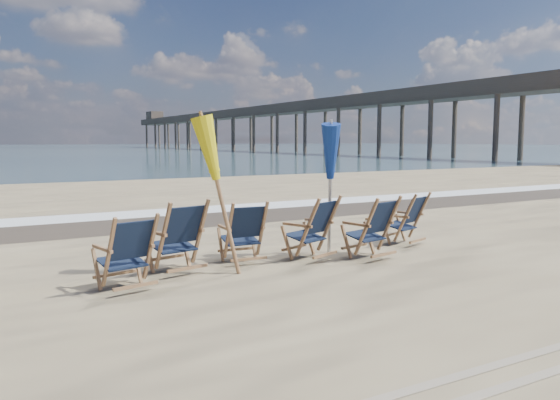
% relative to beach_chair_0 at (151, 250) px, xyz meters
% --- Properties ---
extents(surf_foam, '(200.00, 1.40, 0.01)m').
position_rel_beach_chair_0_xyz_m(surf_foam, '(2.22, 6.84, -0.47)').
color(surf_foam, silver).
rests_on(surf_foam, ground).
extents(wet_sand_strip, '(200.00, 2.60, 0.00)m').
position_rel_beach_chair_0_xyz_m(wet_sand_strip, '(2.22, 5.34, -0.47)').
color(wet_sand_strip, '#42362A').
rests_on(wet_sand_strip, ground).
extents(beach_chair_0, '(0.73, 0.79, 0.95)m').
position_rel_beach_chair_0_xyz_m(beach_chair_0, '(0.00, 0.00, 0.00)').
color(beach_chair_0, black).
rests_on(beach_chair_0, ground).
extents(beach_chair_1, '(0.79, 0.85, 1.02)m').
position_rel_beach_chair_0_xyz_m(beach_chair_1, '(0.85, 0.54, 0.04)').
color(beach_chair_1, black).
rests_on(beach_chair_1, ground).
extents(beach_chair_2, '(0.65, 0.72, 0.94)m').
position_rel_beach_chair_0_xyz_m(beach_chair_2, '(1.85, 0.60, -0.01)').
color(beach_chair_2, black).
rests_on(beach_chair_2, ground).
extents(beach_chair_3, '(0.84, 0.88, 0.98)m').
position_rel_beach_chair_0_xyz_m(beach_chair_3, '(2.91, 0.40, 0.02)').
color(beach_chair_3, black).
rests_on(beach_chair_3, ground).
extents(beach_chair_4, '(0.76, 0.82, 0.98)m').
position_rel_beach_chair_0_xyz_m(beach_chair_4, '(3.73, -0.04, 0.01)').
color(beach_chair_4, black).
rests_on(beach_chair_4, ground).
extents(beach_chair_5, '(0.77, 0.82, 0.92)m').
position_rel_beach_chair_0_xyz_m(beach_chair_5, '(4.97, 0.61, -0.01)').
color(beach_chair_5, black).
rests_on(beach_chair_5, ground).
extents(umbrella_yellow, '(0.30, 0.30, 2.15)m').
position_rel_beach_chair_0_xyz_m(umbrella_yellow, '(1.04, 0.22, 1.15)').
color(umbrella_yellow, '#936742').
rests_on(umbrella_yellow, ground).
extents(umbrella_blue, '(0.30, 0.30, 2.08)m').
position_rel_beach_chair_0_xyz_m(umbrella_blue, '(3.02, 0.56, 1.09)').
color(umbrella_blue, '#A5A5AD').
rests_on(umbrella_blue, ground).
extents(fishing_pier, '(4.40, 140.00, 9.30)m').
position_rel_beach_chair_0_xyz_m(fishing_pier, '(40.22, 72.54, 4.18)').
color(fishing_pier, '#4C4037').
rests_on(fishing_pier, ground).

